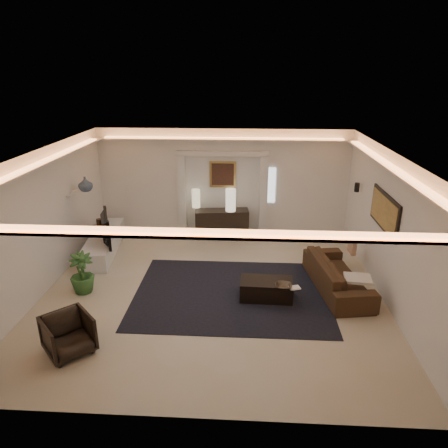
# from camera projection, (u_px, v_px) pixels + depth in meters

# --- Properties ---
(floor) EXTENTS (7.00, 7.00, 0.00)m
(floor) POSITION_uv_depth(u_px,v_px,m) (213.00, 288.00, 8.77)
(floor) COLOR #C1B39D
(floor) RESTS_ON ground
(ceiling) EXTENTS (7.00, 7.00, 0.00)m
(ceiling) POSITION_uv_depth(u_px,v_px,m) (212.00, 153.00, 7.74)
(ceiling) COLOR white
(ceiling) RESTS_ON ground
(wall_back) EXTENTS (7.00, 0.00, 7.00)m
(wall_back) POSITION_uv_depth(u_px,v_px,m) (223.00, 181.00, 11.53)
(wall_back) COLOR white
(wall_back) RESTS_ON ground
(wall_front) EXTENTS (7.00, 0.00, 7.00)m
(wall_front) POSITION_uv_depth(u_px,v_px,m) (188.00, 327.00, 4.99)
(wall_front) COLOR white
(wall_front) RESTS_ON ground
(wall_left) EXTENTS (0.00, 7.00, 7.00)m
(wall_left) POSITION_uv_depth(u_px,v_px,m) (43.00, 222.00, 8.45)
(wall_left) COLOR white
(wall_left) RESTS_ON ground
(wall_right) EXTENTS (0.00, 7.00, 7.00)m
(wall_right) POSITION_uv_depth(u_px,v_px,m) (389.00, 229.00, 8.07)
(wall_right) COLOR white
(wall_right) RESTS_ON ground
(cove_soffit) EXTENTS (7.00, 7.00, 0.04)m
(cove_soffit) POSITION_uv_depth(u_px,v_px,m) (212.00, 168.00, 7.84)
(cove_soffit) COLOR silver
(cove_soffit) RESTS_ON ceiling
(daylight_slit) EXTENTS (0.25, 0.03, 1.00)m
(daylight_slit) POSITION_uv_depth(u_px,v_px,m) (271.00, 185.00, 11.47)
(daylight_slit) COLOR white
(daylight_slit) RESTS_ON wall_back
(area_rug) EXTENTS (4.00, 3.00, 0.01)m
(area_rug) POSITION_uv_depth(u_px,v_px,m) (231.00, 293.00, 8.56)
(area_rug) COLOR black
(area_rug) RESTS_ON ground
(pilaster_left) EXTENTS (0.22, 0.20, 2.20)m
(pilaster_left) POSITION_uv_depth(u_px,v_px,m) (182.00, 193.00, 11.62)
(pilaster_left) COLOR silver
(pilaster_left) RESTS_ON ground
(pilaster_right) EXTENTS (0.22, 0.20, 2.20)m
(pilaster_right) POSITION_uv_depth(u_px,v_px,m) (263.00, 195.00, 11.49)
(pilaster_right) COLOR silver
(pilaster_right) RESTS_ON ground
(alcove_header) EXTENTS (2.52, 0.20, 0.12)m
(alcove_header) POSITION_uv_depth(u_px,v_px,m) (223.00, 153.00, 11.15)
(alcove_header) COLOR silver
(alcove_header) RESTS_ON wall_back
(painting_frame) EXTENTS (0.74, 0.04, 0.74)m
(painting_frame) POSITION_uv_depth(u_px,v_px,m) (223.00, 174.00, 11.43)
(painting_frame) COLOR tan
(painting_frame) RESTS_ON wall_back
(painting_canvas) EXTENTS (0.62, 0.02, 0.62)m
(painting_canvas) POSITION_uv_depth(u_px,v_px,m) (223.00, 175.00, 11.40)
(painting_canvas) COLOR #4C2D1E
(painting_canvas) RESTS_ON wall_back
(art_panel_frame) EXTENTS (0.04, 1.64, 0.74)m
(art_panel_frame) POSITION_uv_depth(u_px,v_px,m) (385.00, 212.00, 8.26)
(art_panel_frame) COLOR black
(art_panel_frame) RESTS_ON wall_right
(art_panel_gold) EXTENTS (0.02, 1.50, 0.62)m
(art_panel_gold) POSITION_uv_depth(u_px,v_px,m) (383.00, 212.00, 8.26)
(art_panel_gold) COLOR tan
(art_panel_gold) RESTS_ON wall_right
(wall_sconce) EXTENTS (0.12, 0.12, 0.22)m
(wall_sconce) POSITION_uv_depth(u_px,v_px,m) (357.00, 187.00, 10.05)
(wall_sconce) COLOR black
(wall_sconce) RESTS_ON wall_right
(wall_niche) EXTENTS (0.10, 0.55, 0.04)m
(wall_niche) POSITION_uv_depth(u_px,v_px,m) (72.00, 193.00, 9.68)
(wall_niche) COLOR silver
(wall_niche) RESTS_ON wall_left
(console) EXTENTS (1.51, 0.63, 0.73)m
(console) POSITION_uv_depth(u_px,v_px,m) (222.00, 223.00, 11.39)
(console) COLOR black
(console) RESTS_ON ground
(lamp_left) EXTENTS (0.28, 0.28, 0.51)m
(lamp_left) POSITION_uv_depth(u_px,v_px,m) (196.00, 196.00, 11.39)
(lamp_left) COLOR beige
(lamp_left) RESTS_ON console
(lamp_right) EXTENTS (0.29, 0.29, 0.62)m
(lamp_right) POSITION_uv_depth(u_px,v_px,m) (231.00, 200.00, 11.09)
(lamp_right) COLOR #F5E1C4
(lamp_right) RESTS_ON console
(media_ledge) EXTENTS (0.93, 2.58, 0.47)m
(media_ledge) POSITION_uv_depth(u_px,v_px,m) (104.00, 243.00, 10.47)
(media_ledge) COLOR silver
(media_ledge) RESTS_ON ground
(tv) EXTENTS (1.23, 0.62, 0.72)m
(tv) POSITION_uv_depth(u_px,v_px,m) (102.00, 229.00, 9.81)
(tv) COLOR black
(tv) RESTS_ON media_ledge
(figurine) EXTENTS (0.17, 0.17, 0.37)m
(figurine) POSITION_uv_depth(u_px,v_px,m) (100.00, 226.00, 10.46)
(figurine) COLOR #3F2515
(figurine) RESTS_ON media_ledge
(ginger_jar) EXTENTS (0.35, 0.35, 0.35)m
(ginger_jar) POSITION_uv_depth(u_px,v_px,m) (85.00, 184.00, 9.71)
(ginger_jar) COLOR slate
(ginger_jar) RESTS_ON wall_niche
(plant) EXTENTS (0.68, 0.68, 0.87)m
(plant) POSITION_uv_depth(u_px,v_px,m) (82.00, 273.00, 8.48)
(plant) COLOR #2F5D28
(plant) RESTS_ON ground
(sofa) EXTENTS (2.33, 1.20, 0.65)m
(sofa) POSITION_uv_depth(u_px,v_px,m) (338.00, 275.00, 8.64)
(sofa) COLOR #392315
(sofa) RESTS_ON ground
(throw_blanket) EXTENTS (0.56, 0.48, 0.06)m
(throw_blanket) POSITION_uv_depth(u_px,v_px,m) (358.00, 279.00, 8.02)
(throw_blanket) COLOR white
(throw_blanket) RESTS_ON sofa
(throw_pillow) EXTENTS (0.12, 0.35, 0.35)m
(throw_pillow) POSITION_uv_depth(u_px,v_px,m) (352.00, 246.00, 9.50)
(throw_pillow) COLOR tan
(throw_pillow) RESTS_ON sofa
(coffee_table) EXTENTS (1.07, 0.61, 0.39)m
(coffee_table) POSITION_uv_depth(u_px,v_px,m) (266.00, 289.00, 8.33)
(coffee_table) COLOR black
(coffee_table) RESTS_ON ground
(bowl) EXTENTS (0.34, 0.34, 0.08)m
(bowl) POSITION_uv_depth(u_px,v_px,m) (284.00, 286.00, 7.96)
(bowl) COLOR #3E3022
(bowl) RESTS_ON coffee_table
(magazine) EXTENTS (0.25, 0.21, 0.03)m
(magazine) POSITION_uv_depth(u_px,v_px,m) (294.00, 287.00, 7.95)
(magazine) COLOR white
(magazine) RESTS_ON coffee_table
(armchair) EXTENTS (1.02, 1.02, 0.67)m
(armchair) POSITION_uv_depth(u_px,v_px,m) (68.00, 335.00, 6.68)
(armchair) COLOR black
(armchair) RESTS_ON ground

